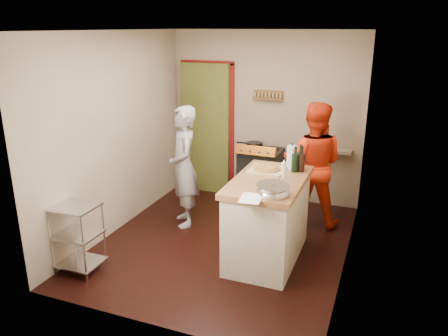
{
  "coord_description": "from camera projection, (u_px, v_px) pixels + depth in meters",
  "views": [
    {
      "loc": [
        1.82,
        -4.68,
        2.65
      ],
      "look_at": [
        0.0,
        0.0,
        1.01
      ],
      "focal_mm": 35.0,
      "sensor_mm": 36.0,
      "label": 1
    }
  ],
  "objects": [
    {
      "name": "island",
      "position": [
        268.0,
        217.0,
        5.09
      ],
      "size": [
        0.78,
        1.45,
        1.3
      ],
      "color": "beige",
      "rests_on": "ground"
    },
    {
      "name": "floor",
      "position": [
        224.0,
        242.0,
        5.6
      ],
      "size": [
        3.5,
        3.5,
        0.0
      ],
      "primitive_type": "plane",
      "color": "black",
      "rests_on": "ground"
    },
    {
      "name": "wire_shelving",
      "position": [
        77.0,
        235.0,
        4.84
      ],
      "size": [
        0.48,
        0.4,
        0.8
      ],
      "color": "silver",
      "rests_on": "ground"
    },
    {
      "name": "ceiling",
      "position": [
        224.0,
        29.0,
        4.79
      ],
      "size": [
        3.0,
        3.5,
        0.02
      ],
      "primitive_type": "cube",
      "color": "white",
      "rests_on": "back_wall"
    },
    {
      "name": "back_wall",
      "position": [
        227.0,
        124.0,
        7.05
      ],
      "size": [
        3.0,
        0.44,
        2.6
      ],
      "color": "tan",
      "rests_on": "ground"
    },
    {
      "name": "left_wall",
      "position": [
        117.0,
        134.0,
        5.71
      ],
      "size": [
        0.04,
        3.5,
        2.6
      ],
      "primitive_type": "cube",
      "color": "tan",
      "rests_on": "ground"
    },
    {
      "name": "stove",
      "position": [
        260.0,
        176.0,
        6.7
      ],
      "size": [
        0.6,
        0.63,
        1.0
      ],
      "color": "black",
      "rests_on": "ground"
    },
    {
      "name": "person_stripe",
      "position": [
        184.0,
        167.0,
        5.9
      ],
      "size": [
        0.67,
        0.72,
        1.66
      ],
      "primitive_type": "imported",
      "rotation": [
        0.0,
        0.0,
        -0.96
      ],
      "color": "#B1B1B6",
      "rests_on": "ground"
    },
    {
      "name": "right_wall",
      "position": [
        354.0,
        158.0,
        4.68
      ],
      "size": [
        0.04,
        3.5,
        2.6
      ],
      "primitive_type": "cube",
      "color": "tan",
      "rests_on": "ground"
    },
    {
      "name": "person_red",
      "position": [
        313.0,
        164.0,
        5.92
      ],
      "size": [
        0.87,
        0.71,
        1.71
      ],
      "primitive_type": "imported",
      "rotation": [
        0.0,
        0.0,
        3.21
      ],
      "color": "red",
      "rests_on": "ground"
    }
  ]
}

